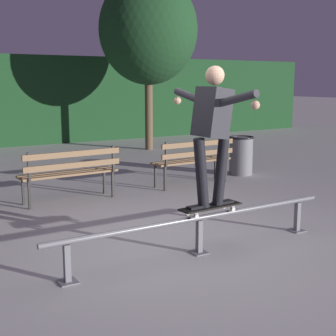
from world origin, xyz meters
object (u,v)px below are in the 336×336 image
Objects in this scene: skateboarder at (212,124)px; tree_far_right at (148,30)px; skateboard at (211,207)px; park_bench_right_center at (194,157)px; trash_can at (241,155)px; grind_rail at (199,224)px; park_bench_left_center at (71,169)px.

tree_far_right reaches higher than skateboarder.
skateboard is 0.49× the size of park_bench_right_center.
skateboard is 4.70m from trash_can.
park_bench_right_center reaches higher than skateboard.
skateboard is at bearing -177.35° from skateboarder.
tree_far_right is at bearing 87.33° from trash_can.
trash_can is (3.28, 3.37, -1.04)m from skateboarder.
skateboarder is (0.16, 0.00, 1.12)m from grind_rail.
grind_rail is at bearing -115.39° from tree_far_right.
skateboarder is 0.97× the size of park_bench_right_center.
grind_rail is at bearing 180.00° from skateboard.
trash_can is (3.28, 3.37, -0.10)m from skateboard.
park_bench_right_center is at bearing 0.00° from park_bench_left_center.
park_bench_right_center is at bearing 58.47° from skateboarder.
grind_rail is 2.26× the size of park_bench_right_center.
park_bench_left_center reaches higher than trash_can.
skateboarder is at bearing 2.65° from skateboard.
skateboarder is 4.81m from trash_can.
skateboarder is 8.61m from tree_far_right.
skateboarder is at bearing -79.28° from park_bench_left_center.
tree_far_right is (3.63, 7.65, 2.97)m from grind_rail.
grind_rail is 1.13m from skateboarder.
skateboarder is at bearing -134.21° from trash_can.
tree_far_right reaches higher than trash_can.
trash_can is at bearing 44.46° from grind_rail.
trash_can is at bearing 5.64° from park_bench_left_center.
grind_rail is 0.76× the size of tree_far_right.
skateboarder reaches higher than trash_can.
tree_far_right reaches higher than park_bench_left_center.
park_bench_right_center is at bearing -109.41° from tree_far_right.
tree_far_right reaches higher than skateboard.
park_bench_left_center is 6.77m from tree_far_right.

